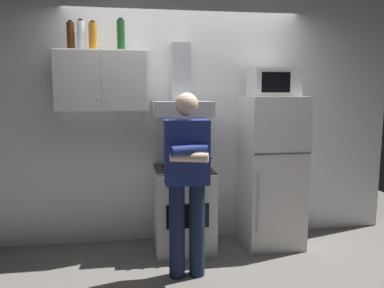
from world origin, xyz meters
name	(u,v)px	position (x,y,z in m)	size (l,w,h in m)	color
ground_plane	(192,258)	(0.00, 0.00, 0.00)	(7.00, 7.00, 0.00)	slate
back_wall_tiled	(184,119)	(0.00, 0.60, 1.35)	(4.80, 0.10, 2.70)	white
upper_cabinet	(102,81)	(-0.85, 0.37, 1.75)	(0.90, 0.37, 0.60)	white
stove_oven	(184,209)	(-0.05, 0.25, 0.43)	(0.60, 0.62, 0.87)	white
range_hood	(182,97)	(-0.05, 0.38, 1.60)	(0.60, 0.44, 0.75)	#B7BABF
refrigerator	(271,171)	(0.90, 0.25, 0.80)	(0.60, 0.62, 1.60)	white
microwave	(273,83)	(0.90, 0.27, 1.74)	(0.48, 0.37, 0.28)	silver
person_standing	(187,178)	(-0.10, -0.36, 0.90)	(0.38, 0.33, 1.64)	#192342
cooking_pot	(198,163)	(0.08, 0.13, 0.94)	(0.29, 0.19, 0.13)	#B7BABF
bottle_rum_dark	(71,36)	(-1.14, 0.37, 2.18)	(0.07, 0.07, 0.28)	#47230F
bottle_vodka_clear	(81,35)	(-1.03, 0.35, 2.19)	(0.07, 0.07, 0.29)	silver
bottle_liquor_amber	(93,36)	(-0.92, 0.35, 2.18)	(0.08, 0.08, 0.28)	#B7721E
bottle_wine_green	(121,35)	(-0.66, 0.39, 2.20)	(0.08, 0.08, 0.32)	#19471E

